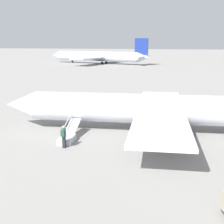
{
  "coord_description": "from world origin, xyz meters",
  "views": [
    {
      "loc": [
        -3.42,
        27.03,
        7.91
      ],
      "look_at": [
        3.06,
        1.13,
        1.84
      ],
      "focal_mm": 50.0,
      "sensor_mm": 36.0,
      "label": 1
    }
  ],
  "objects": [
    {
      "name": "boarding_stairs",
      "position": [
        5.91,
        4.44,
        0.38
      ],
      "size": [
        1.41,
        4.1,
        1.72
      ],
      "rotation": [
        0.0,
        0.0,
        -1.47
      ],
      "color": "#B2B2B7",
      "rests_on": "ground"
    },
    {
      "name": "ground_plane",
      "position": [
        0.0,
        0.0,
        0.0
      ],
      "size": [
        600.0,
        600.0,
        0.0
      ],
      "primitive_type": "plane",
      "color": "gray"
    },
    {
      "name": "passenger",
      "position": [
        5.58,
        6.09,
        1.0
      ],
      "size": [
        0.36,
        0.55,
        1.74
      ],
      "rotation": [
        0.0,
        0.0,
        -1.47
      ],
      "color": "#23232D",
      "rests_on": "ground"
    },
    {
      "name": "airplane_far_center",
      "position": [
        28.99,
        -82.0,
        2.66
      ],
      "size": [
        40.12,
        30.99,
        8.91
      ],
      "rotation": [
        0.0,
        0.0,
        6.04
      ],
      "color": "silver",
      "rests_on": "ground"
    },
    {
      "name": "airplane_main",
      "position": [
        -0.9,
        -0.09,
        2.08
      ],
      "size": [
        27.48,
        20.62,
        6.92
      ],
      "rotation": [
        0.0,
        0.0,
        0.1
      ],
      "color": "silver",
      "rests_on": "ground"
    }
  ]
}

